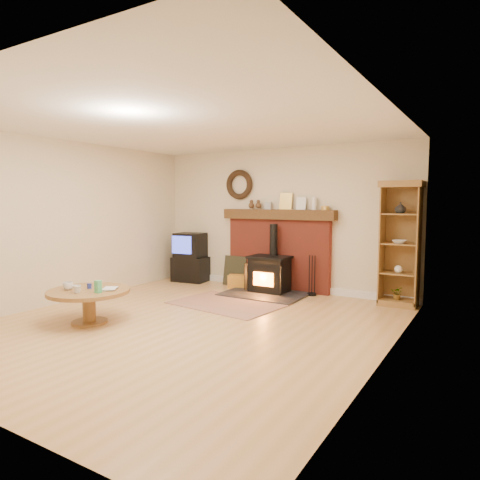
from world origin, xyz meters
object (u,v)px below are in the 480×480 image
Objects in this scene: wood_stove at (269,276)px; curio_cabinet at (400,244)px; coffee_table at (88,296)px; tv_unit at (190,258)px.

curio_cabinet is at bearing 7.61° from wood_stove.
curio_cabinet is 1.81× the size of coffee_table.
tv_unit is 0.51× the size of curio_cabinet.
wood_stove is at bearing 67.44° from coffee_table.
coffee_table is (-3.35, -3.19, -0.60)m from curio_cabinet.
wood_stove is 3.14m from coffee_table.
wood_stove is 0.72× the size of curio_cabinet.
coffee_table is at bearing -112.56° from wood_stove.
coffee_table is at bearing -136.42° from curio_cabinet.
curio_cabinet is (2.15, 0.29, 0.65)m from wood_stove.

